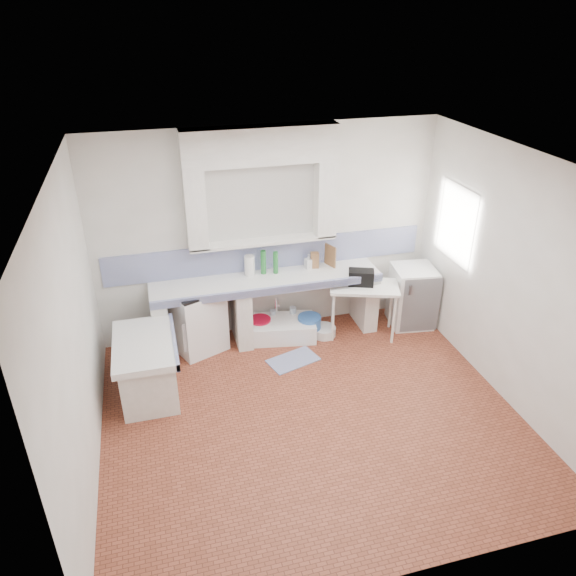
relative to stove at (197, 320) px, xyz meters
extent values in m
plane|color=brown|center=(1.04, -1.69, -0.42)|extent=(4.50, 4.50, 0.00)
plane|color=white|center=(1.04, -1.69, 2.38)|extent=(4.50, 4.50, 0.00)
plane|color=white|center=(1.04, 0.31, 0.98)|extent=(4.50, 0.00, 4.50)
plane|color=white|center=(1.04, -3.69, 0.98)|extent=(4.50, 0.00, 4.50)
plane|color=white|center=(-1.21, -1.69, 0.98)|extent=(0.00, 4.50, 4.50)
plane|color=white|center=(3.29, -1.69, 0.98)|extent=(0.00, 4.50, 4.50)
cube|color=white|center=(0.94, 0.18, 2.15)|extent=(1.90, 0.25, 0.45)
cube|color=#3D2613|center=(3.46, -0.49, 1.18)|extent=(0.35, 0.86, 1.06)
cube|color=white|center=(3.32, -0.49, 1.56)|extent=(0.01, 0.84, 0.24)
cube|color=white|center=(0.94, 0.01, 0.44)|extent=(3.00, 0.60, 0.08)
cube|color=navy|center=(0.94, -0.27, 0.44)|extent=(3.00, 0.04, 0.10)
cube|color=white|center=(-0.46, 0.01, -0.01)|extent=(0.20, 0.55, 0.82)
cube|color=white|center=(0.59, 0.01, -0.01)|extent=(0.20, 0.55, 0.82)
cube|color=white|center=(2.34, 0.01, -0.01)|extent=(0.20, 0.55, 0.82)
cube|color=white|center=(-0.66, -0.79, 0.24)|extent=(0.70, 1.10, 0.08)
cube|color=white|center=(-0.66, -0.79, -0.11)|extent=(0.60, 1.00, 0.62)
cube|color=navy|center=(-0.33, -0.79, 0.24)|extent=(0.04, 1.10, 0.10)
cube|color=navy|center=(1.04, 0.29, 0.68)|extent=(4.27, 0.03, 0.40)
cube|color=white|center=(0.00, 0.00, 0.00)|extent=(0.77, 0.76, 0.85)
cube|color=white|center=(1.09, -0.04, -0.31)|extent=(1.02, 0.67, 0.23)
cube|color=white|center=(2.20, -0.25, -0.05)|extent=(1.01, 0.77, 0.04)
cube|color=white|center=(2.98, -0.15, 0.01)|extent=(0.62, 0.62, 0.86)
cylinder|color=#BD0726|center=(0.84, 0.04, -0.28)|extent=(0.34, 0.34, 0.28)
cylinder|color=red|center=(1.09, -0.02, -0.29)|extent=(0.34, 0.34, 0.26)
cylinder|color=#2F63B2|center=(1.49, -0.11, -0.27)|extent=(0.34, 0.34, 0.30)
cylinder|color=white|center=(1.69, -0.16, -0.36)|extent=(0.40, 0.40, 0.13)
cylinder|color=silver|center=(1.05, 0.16, -0.27)|extent=(0.11, 0.11, 0.32)
cylinder|color=silver|center=(1.32, 0.12, -0.25)|extent=(0.10, 0.10, 0.34)
cube|color=black|center=(2.17, -0.20, 0.43)|extent=(0.38, 0.29, 0.21)
cylinder|color=#21742E|center=(0.93, 0.16, 0.64)|extent=(0.09, 0.09, 0.32)
cylinder|color=#21742E|center=(1.09, 0.13, 0.63)|extent=(0.07, 0.07, 0.30)
cube|color=brown|center=(1.63, 0.16, 0.59)|extent=(0.12, 0.10, 0.22)
cube|color=brown|center=(1.85, 0.16, 0.63)|extent=(0.10, 0.21, 0.30)
cylinder|color=white|center=(0.74, 0.16, 0.61)|extent=(0.16, 0.16, 0.27)
imported|color=white|center=(1.55, 0.16, 0.58)|extent=(0.11, 0.12, 0.20)
cube|color=#3C4990|center=(1.12, -0.62, -0.42)|extent=(0.71, 0.54, 0.01)
camera|label=1|loc=(-0.42, -6.13, 3.65)|focal=33.83mm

